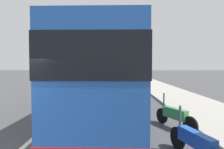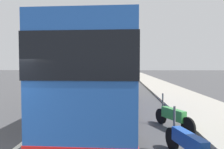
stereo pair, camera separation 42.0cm
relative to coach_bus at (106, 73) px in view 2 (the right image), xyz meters
The scene contains 8 objects.
sidewalk_curb 6.85m from the coach_bus, 51.69° to the right, with size 110.00×3.60×0.14m, color #9E998E.
lane_divider_line 5.07m from the coach_bus, 28.77° to the left, with size 110.00×0.16×0.01m, color silver.
coach_bus is the anchor object (origin of this frame).
motorcycle_mid_row 5.69m from the coach_bus, 154.06° to the right, with size 2.18×0.66×1.27m.
motorcycle_far_end 3.83m from the coach_bus, 129.65° to the right, with size 1.93×1.01×1.26m.
car_oncoming 15.44m from the coach_bus, ahead, with size 4.55×1.95×1.48m.
car_side_street 31.93m from the coach_bus, ahead, with size 4.16×2.09×1.40m.
car_behind_bus 40.12m from the coach_bus, ahead, with size 4.53×2.05×1.44m.
Camera 2 is at (-3.79, -3.06, 2.35)m, focal length 31.99 mm.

